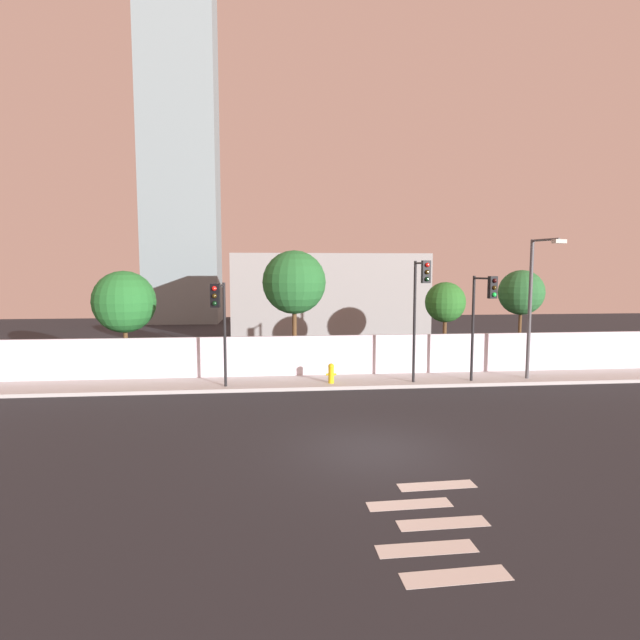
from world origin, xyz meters
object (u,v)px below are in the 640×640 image
traffic_light_left (420,296)px  roadside_tree_midleft (294,283)px  traffic_light_center (219,312)px  roadside_tree_leftmost (124,302)px  traffic_light_right (483,305)px  roadside_tree_midright (445,303)px  fire_hydrant (331,373)px  street_lamp_curbside (534,297)px  roadside_tree_rightmost (521,293)px

traffic_light_left → roadside_tree_midleft: 6.16m
traffic_light_center → roadside_tree_leftmost: bearing=140.4°
traffic_light_center → traffic_light_right: 10.79m
traffic_light_left → traffic_light_center: bearing=-178.1°
traffic_light_left → roadside_tree_leftmost: traffic_light_left is taller
traffic_light_right → roadside_tree_midright: traffic_light_right is taller
roadside_tree_leftmost → roadside_tree_midleft: roadside_tree_midleft is taller
traffic_light_left → roadside_tree_midleft: (-5.00, 3.57, 0.45)m
traffic_light_center → fire_hydrant: (4.52, 1.00, -2.71)m
roadside_tree_midright → roadside_tree_leftmost: bearing=180.0°
traffic_light_right → fire_hydrant: traffic_light_right is taller
traffic_light_center → roadside_tree_midleft: size_ratio=0.73×
street_lamp_curbside → traffic_light_left: bearing=-173.7°
roadside_tree_leftmost → traffic_light_right: bearing=-13.4°
traffic_light_right → traffic_light_left: bearing=177.8°
street_lamp_curbside → roadside_tree_leftmost: street_lamp_curbside is taller
traffic_light_right → street_lamp_curbside: street_lamp_curbside is taller
traffic_light_left → roadside_tree_leftmost: size_ratio=1.05×
roadside_tree_leftmost → roadside_tree_rightmost: roadside_tree_rightmost is taller
traffic_light_center → traffic_light_right: bearing=0.9°
traffic_light_center → street_lamp_curbside: (13.35, 0.85, 0.45)m
street_lamp_curbside → roadside_tree_leftmost: (-18.00, 3.00, -0.28)m
traffic_light_left → roadside_tree_rightmost: (6.20, 3.57, -0.08)m
roadside_tree_leftmost → roadside_tree_midright: size_ratio=1.13×
roadside_tree_midleft → traffic_light_right: bearing=-25.6°
traffic_light_right → fire_hydrant: size_ratio=5.36×
traffic_light_right → roadside_tree_leftmost: 15.86m
roadside_tree_midleft → roadside_tree_midright: roadside_tree_midleft is taller
roadside_tree_midright → street_lamp_curbside: bearing=-46.1°
traffic_light_right → roadside_tree_rightmost: roadside_tree_rightmost is taller
roadside_tree_rightmost → roadside_tree_midright: bearing=180.0°
fire_hydrant → roadside_tree_midright: roadside_tree_midright is taller
traffic_light_right → roadside_tree_midleft: 8.54m
roadside_tree_midright → roadside_tree_rightmost: 3.88m
traffic_light_center → fire_hydrant: 5.36m
street_lamp_curbside → roadside_tree_leftmost: bearing=170.5°
street_lamp_curbside → roadside_tree_rightmost: street_lamp_curbside is taller
roadside_tree_midleft → roadside_tree_leftmost: bearing=-180.0°
roadside_tree_leftmost → roadside_tree_midright: (15.11, 0.00, -0.13)m
roadside_tree_leftmost → roadside_tree_rightmost: 18.97m
roadside_tree_midright → fire_hydrant: bearing=-154.4°
roadside_tree_midright → roadside_tree_midleft: bearing=180.0°
traffic_light_right → roadside_tree_leftmost: (-15.43, 3.68, 0.00)m
traffic_light_left → roadside_tree_midleft: roadside_tree_midleft is taller
fire_hydrant → roadside_tree_leftmost: 10.02m
roadside_tree_midleft → roadside_tree_midright: (7.35, -0.00, -0.99)m
fire_hydrant → roadside_tree_midleft: (-1.40, 2.85, 3.74)m
traffic_light_left → roadside_tree_midright: traffic_light_left is taller
roadside_tree_midleft → roadside_tree_rightmost: roadside_tree_midleft is taller
traffic_light_left → roadside_tree_midright: size_ratio=1.19×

